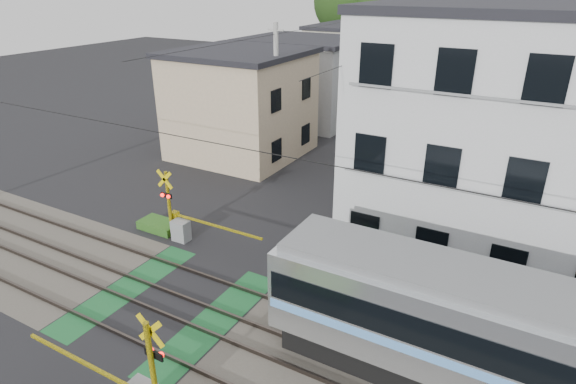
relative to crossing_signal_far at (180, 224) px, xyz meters
The scene contains 10 objects.
ground 4.53m from the crossing_signal_far, 54.71° to the right, with size 120.00×120.00×0.00m, color black.
track_bed 4.53m from the crossing_signal_far, 54.71° to the right, with size 120.00×120.00×0.14m.
crossing_signal_far is the anchor object (origin of this frame).
apartment_block 13.14m from the crossing_signal_far, 27.78° to the left, with size 10.20×8.36×9.30m.
houses_row 22.59m from the crossing_signal_far, 82.74° to the left, with size 22.07×31.35×6.80m.
tree_hill 44.17m from the crossing_signal_far, 87.25° to the left, with size 40.00×13.53×11.89m.
catenary 9.78m from the crossing_signal_far, 22.86° to the right, with size 60.00×5.04×7.00m.
utility_poles 19.70m from the crossing_signal_far, 85.47° to the left, with size 7.90×42.00×8.00m.
pedestrian 31.62m from the crossing_signal_far, 81.89° to the left, with size 0.66×0.43×1.81m, color black.
weed_patches 5.76m from the crossing_signal_far, 40.76° to the right, with size 10.25×8.80×0.40m.
Camera 1 is at (10.02, -9.57, 10.05)m, focal length 30.00 mm.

